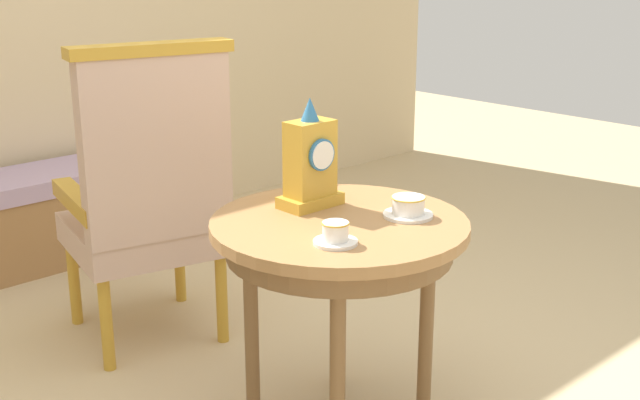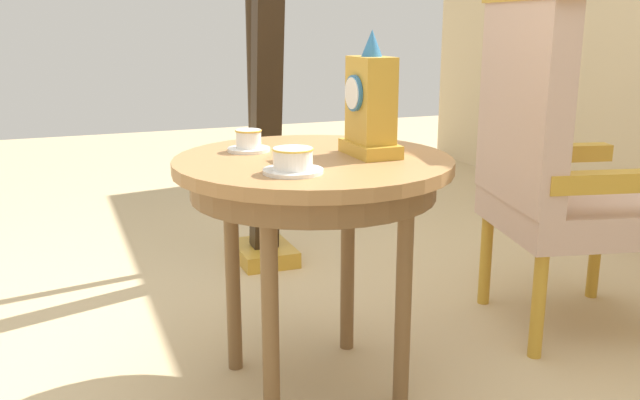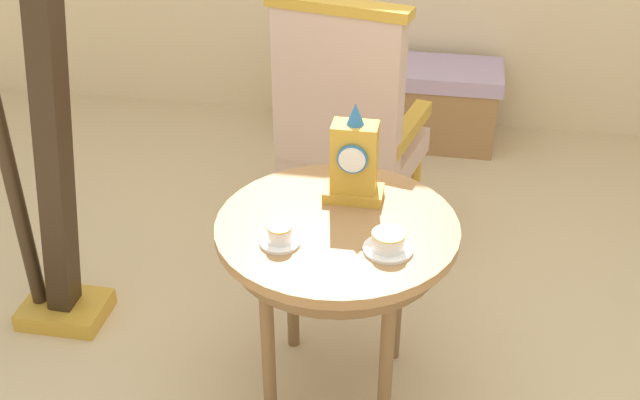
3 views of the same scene
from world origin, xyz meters
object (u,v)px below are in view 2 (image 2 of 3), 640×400
at_px(armchair, 552,160).
at_px(harp, 263,88).
at_px(teacup_left, 249,142).
at_px(mantel_clock, 370,106).
at_px(teacup_right, 293,161).
at_px(side_table, 313,185).

bearing_deg(armchair, harp, -144.18).
xyz_separation_m(teacup_left, armchair, (0.05, 1.02, -0.12)).
bearing_deg(teacup_left, mantel_clock, 58.63).
xyz_separation_m(teacup_right, armchair, (-0.27, 1.00, -0.12)).
relative_size(teacup_right, mantel_clock, 0.44).
bearing_deg(teacup_right, teacup_left, -176.22).
height_order(teacup_right, harp, harp).
relative_size(mantel_clock, harp, 0.18).
bearing_deg(armchair, teacup_left, -92.99).
xyz_separation_m(mantel_clock, harp, (-1.10, 0.03, -0.05)).
bearing_deg(armchair, mantel_clock, -80.27).
bearing_deg(harp, teacup_left, -19.28).
bearing_deg(armchair, teacup_right, -75.16).
height_order(teacup_left, teacup_right, same).
distance_m(teacup_left, teacup_right, 0.32).
bearing_deg(armchair, side_table, -83.76).
xyz_separation_m(side_table, armchair, (-0.10, 0.88, -0.01)).
bearing_deg(teacup_left, teacup_right, 3.78).
xyz_separation_m(teacup_right, mantel_clock, (-0.14, 0.27, 0.11)).
relative_size(side_table, teacup_left, 6.27).
bearing_deg(side_table, armchair, 96.24).
relative_size(side_table, armchair, 0.67).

